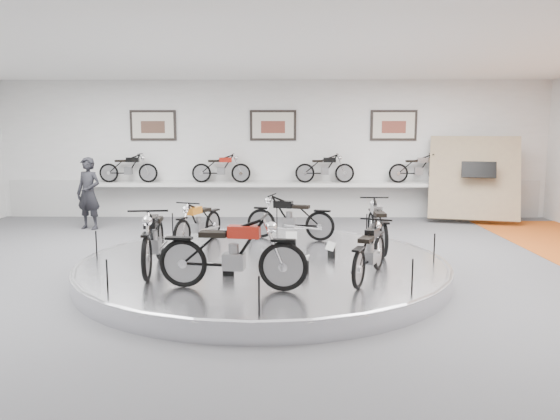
{
  "coord_description": "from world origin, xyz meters",
  "views": [
    {
      "loc": [
        0.42,
        -9.06,
        2.54
      ],
      "look_at": [
        0.29,
        0.6,
        1.14
      ],
      "focal_mm": 35.0,
      "sensor_mm": 36.0,
      "label": 1
    }
  ],
  "objects_px": {
    "bike_a": "(377,224)",
    "bike_f": "(369,250)",
    "bike_c": "(198,222)",
    "bike_d": "(153,238)",
    "shelf": "(273,184)",
    "visitor": "(89,193)",
    "display_platform": "(263,268)",
    "bike_e": "(232,252)",
    "bike_b": "(290,217)"
  },
  "relations": [
    {
      "from": "bike_d",
      "to": "bike_c",
      "type": "bearing_deg",
      "value": 163.35
    },
    {
      "from": "bike_c",
      "to": "bike_f",
      "type": "bearing_deg",
      "value": 71.26
    },
    {
      "from": "bike_b",
      "to": "bike_f",
      "type": "height_order",
      "value": "bike_b"
    },
    {
      "from": "display_platform",
      "to": "bike_a",
      "type": "relative_size",
      "value": 3.89
    },
    {
      "from": "display_platform",
      "to": "bike_e",
      "type": "bearing_deg",
      "value": -101.1
    },
    {
      "from": "bike_b",
      "to": "bike_e",
      "type": "height_order",
      "value": "bike_e"
    },
    {
      "from": "bike_c",
      "to": "visitor",
      "type": "relative_size",
      "value": 0.8
    },
    {
      "from": "bike_c",
      "to": "bike_d",
      "type": "relative_size",
      "value": 0.84
    },
    {
      "from": "shelf",
      "to": "bike_b",
      "type": "xyz_separation_m",
      "value": [
        0.48,
        -4.59,
        -0.23
      ]
    },
    {
      "from": "bike_a",
      "to": "bike_c",
      "type": "xyz_separation_m",
      "value": [
        -3.49,
        0.47,
        -0.04
      ]
    },
    {
      "from": "bike_e",
      "to": "visitor",
      "type": "xyz_separation_m",
      "value": [
        -4.37,
        6.44,
        0.1
      ]
    },
    {
      "from": "bike_c",
      "to": "bike_d",
      "type": "distance_m",
      "value": 2.09
    },
    {
      "from": "display_platform",
      "to": "bike_e",
      "type": "distance_m",
      "value": 1.99
    },
    {
      "from": "bike_c",
      "to": "visitor",
      "type": "xyz_separation_m",
      "value": [
        -3.38,
        3.28,
        0.2
      ]
    },
    {
      "from": "bike_a",
      "to": "bike_e",
      "type": "distance_m",
      "value": 3.66
    },
    {
      "from": "bike_c",
      "to": "visitor",
      "type": "height_order",
      "value": "visitor"
    },
    {
      "from": "bike_b",
      "to": "bike_c",
      "type": "distance_m",
      "value": 1.9
    },
    {
      "from": "bike_a",
      "to": "bike_d",
      "type": "xyz_separation_m",
      "value": [
        -3.88,
        -1.58,
        0.04
      ]
    },
    {
      "from": "shelf",
      "to": "visitor",
      "type": "distance_m",
      "value": 5.06
    },
    {
      "from": "bike_d",
      "to": "bike_e",
      "type": "bearing_deg",
      "value": 45.87
    },
    {
      "from": "bike_a",
      "to": "bike_c",
      "type": "bearing_deg",
      "value": 81.53
    },
    {
      "from": "bike_e",
      "to": "bike_f",
      "type": "bearing_deg",
      "value": 23.52
    },
    {
      "from": "bike_b",
      "to": "visitor",
      "type": "distance_m",
      "value": 5.92
    },
    {
      "from": "visitor",
      "to": "shelf",
      "type": "bearing_deg",
      "value": 38.75
    },
    {
      "from": "visitor",
      "to": "bike_d",
      "type": "bearing_deg",
      "value": -42.78
    },
    {
      "from": "bike_a",
      "to": "bike_d",
      "type": "relative_size",
      "value": 0.92
    },
    {
      "from": "bike_f",
      "to": "visitor",
      "type": "bearing_deg",
      "value": 70.69
    },
    {
      "from": "shelf",
      "to": "bike_d",
      "type": "relative_size",
      "value": 6.15
    },
    {
      "from": "bike_c",
      "to": "bike_d",
      "type": "bearing_deg",
      "value": 10.56
    },
    {
      "from": "bike_e",
      "to": "bike_f",
      "type": "relative_size",
      "value": 1.22
    },
    {
      "from": "bike_a",
      "to": "bike_d",
      "type": "height_order",
      "value": "bike_d"
    },
    {
      "from": "bike_a",
      "to": "bike_f",
      "type": "height_order",
      "value": "bike_a"
    },
    {
      "from": "shelf",
      "to": "visitor",
      "type": "relative_size",
      "value": 5.86
    },
    {
      "from": "display_platform",
      "to": "bike_b",
      "type": "relative_size",
      "value": 4.03
    },
    {
      "from": "bike_b",
      "to": "bike_d",
      "type": "relative_size",
      "value": 0.89
    },
    {
      "from": "bike_a",
      "to": "bike_f",
      "type": "bearing_deg",
      "value": 166.83
    },
    {
      "from": "display_platform",
      "to": "bike_f",
      "type": "height_order",
      "value": "bike_f"
    },
    {
      "from": "visitor",
      "to": "bike_f",
      "type": "bearing_deg",
      "value": -24.39
    },
    {
      "from": "bike_b",
      "to": "bike_c",
      "type": "bearing_deg",
      "value": 30.05
    },
    {
      "from": "bike_a",
      "to": "bike_c",
      "type": "relative_size",
      "value": 1.09
    },
    {
      "from": "shelf",
      "to": "bike_f",
      "type": "relative_size",
      "value": 7.35
    },
    {
      "from": "bike_d",
      "to": "shelf",
      "type": "bearing_deg",
      "value": 160.51
    },
    {
      "from": "bike_c",
      "to": "bike_e",
      "type": "xyz_separation_m",
      "value": [
        1.0,
        -3.16,
        0.1
      ]
    },
    {
      "from": "visitor",
      "to": "display_platform",
      "type": "bearing_deg",
      "value": -26.22
    },
    {
      "from": "bike_d",
      "to": "bike_a",
      "type": "bearing_deg",
      "value": 106.45
    },
    {
      "from": "bike_b",
      "to": "bike_c",
      "type": "height_order",
      "value": "bike_b"
    },
    {
      "from": "bike_d",
      "to": "bike_e",
      "type": "distance_m",
      "value": 1.78
    },
    {
      "from": "display_platform",
      "to": "bike_f",
      "type": "xyz_separation_m",
      "value": [
        1.67,
        -1.24,
        0.59
      ]
    },
    {
      "from": "bike_b",
      "to": "bike_d",
      "type": "height_order",
      "value": "bike_d"
    },
    {
      "from": "shelf",
      "to": "bike_c",
      "type": "xyz_separation_m",
      "value": [
        -1.36,
        -5.07,
        -0.26
      ]
    }
  ]
}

